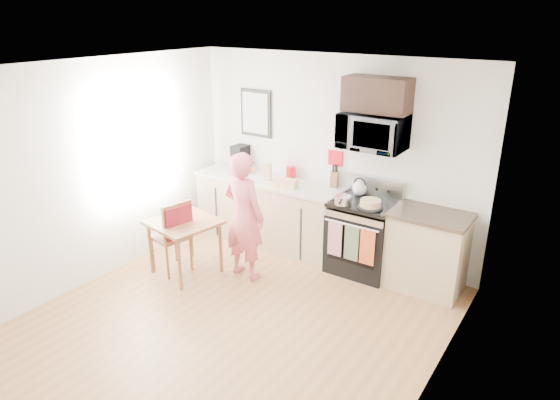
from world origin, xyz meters
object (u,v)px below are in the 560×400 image
Objects in this scene: range at (363,238)px; cake at (370,204)px; chair at (176,228)px; person at (244,216)px; microwave at (373,132)px; dining_table at (184,227)px.

cake is at bearing -48.95° from range.
range is 2.30m from chair.
person is at bearing -149.27° from cake.
person is at bearing -141.20° from range.
person is at bearing -138.15° from microwave.
microwave is 1.01× the size of dining_table.
microwave is at bearing 37.37° from dining_table.
person reaches higher than chair.
person is 5.32× the size of cake.
chair is at bearing 35.80° from person.
chair is 2.35m from cake.
cake is (0.14, -0.16, 0.54)m from range.
chair is at bearing -124.93° from dining_table.
chair is (-1.85, -1.45, -1.15)m from microwave.
person reaches higher than dining_table.
range is 0.57m from cake.
person is at bearing 28.06° from dining_table.
person is (-1.14, -1.02, -0.97)m from microwave.
person is (-1.14, -0.92, 0.35)m from range.
range reaches higher than chair.
chair is at bearing -143.93° from range.
microwave is 0.48× the size of person.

